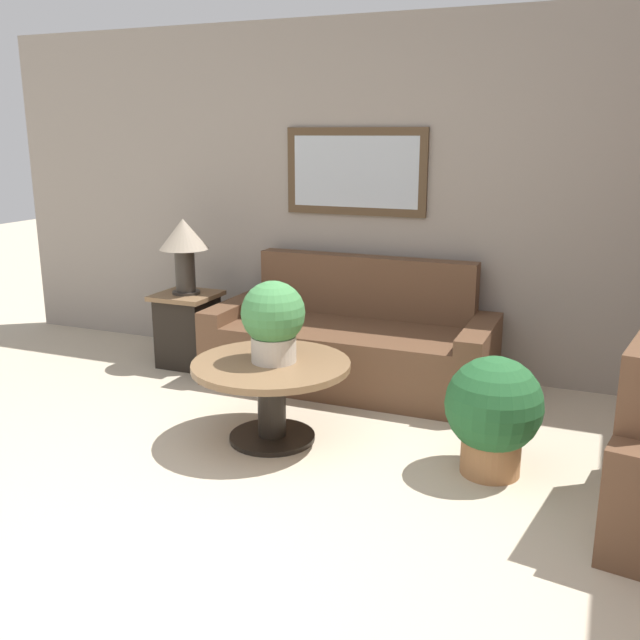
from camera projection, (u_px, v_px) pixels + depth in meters
name	position (u px, v px, depth m)	size (l,w,h in m)	color
ground_plane	(209.00, 573.00, 2.97)	(20.00, 20.00, 0.00)	#BCAD93
wall_back	(407.00, 199.00, 5.25)	(7.09, 0.09, 2.60)	gray
couch_main	(351.00, 345.00, 5.17)	(2.03, 0.85, 0.89)	brown
coffee_table	(271.00, 384.00, 4.18)	(0.93, 0.93, 0.49)	black
side_table	(188.00, 329.00, 5.58)	(0.45, 0.45, 0.58)	black
table_lamp	(184.00, 242.00, 5.41)	(0.37, 0.37, 0.58)	#2D2823
potted_plant_on_table	(273.00, 319.00, 4.10)	(0.37, 0.37, 0.48)	beige
potted_plant_floor	(493.00, 411.00, 3.76)	(0.52, 0.52, 0.65)	#9E6B42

